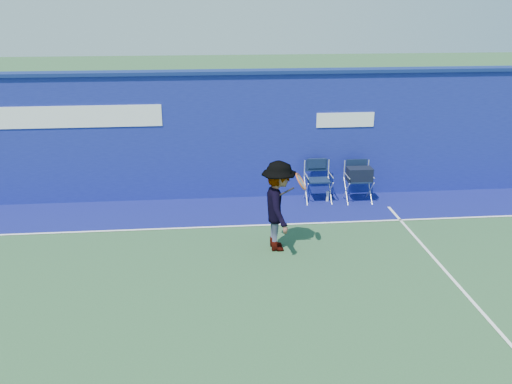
{
  "coord_description": "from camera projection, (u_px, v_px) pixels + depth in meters",
  "views": [
    {
      "loc": [
        0.27,
        -7.55,
        4.68
      ],
      "look_at": [
        1.22,
        2.6,
        1.0
      ],
      "focal_mm": 38.0,
      "sensor_mm": 36.0,
      "label": 1
    }
  ],
  "objects": [
    {
      "name": "tennis_player",
      "position": [
        279.0,
        206.0,
        10.4
      ],
      "size": [
        0.9,
        1.18,
        1.78
      ],
      "color": "#EA4738",
      "rests_on": "ground"
    },
    {
      "name": "stadium_wall",
      "position": [
        195.0,
        135.0,
        12.98
      ],
      "size": [
        24.0,
        0.5,
        3.08
      ],
      "color": "navy",
      "rests_on": "ground"
    },
    {
      "name": "directors_chair_right",
      "position": [
        358.0,
        185.0,
        13.02
      ],
      "size": [
        0.59,
        0.53,
        0.99
      ],
      "color": "silver",
      "rests_on": "ground"
    },
    {
      "name": "court_lines",
      "position": [
        195.0,
        289.0,
        9.19
      ],
      "size": [
        24.0,
        12.0,
        0.01
      ],
      "color": "white",
      "rests_on": "out_of_bounds_strip"
    },
    {
      "name": "directors_chair_left",
      "position": [
        318.0,
        188.0,
        13.06
      ],
      "size": [
        0.59,
        0.55,
        1.0
      ],
      "color": "silver",
      "rests_on": "ground"
    },
    {
      "name": "water_bottle",
      "position": [
        328.0,
        196.0,
        13.11
      ],
      "size": [
        0.07,
        0.07,
        0.27
      ],
      "primitive_type": "cylinder",
      "color": "silver",
      "rests_on": "ground"
    },
    {
      "name": "out_of_bounds_strip",
      "position": [
        197.0,
        212.0,
        12.47
      ],
      "size": [
        24.0,
        1.8,
        0.01
      ],
      "primitive_type": "cube",
      "color": "navy",
      "rests_on": "ground"
    },
    {
      "name": "ground",
      "position": [
        195.0,
        308.0,
        8.63
      ],
      "size": [
        80.0,
        80.0,
        0.0
      ],
      "primitive_type": "plane",
      "color": "#2A4F2E",
      "rests_on": "ground"
    }
  ]
}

